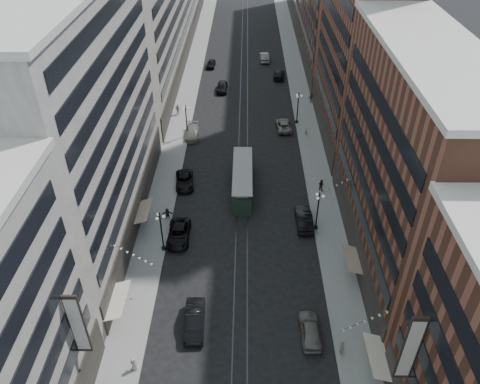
# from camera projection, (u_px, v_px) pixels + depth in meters

# --- Properties ---
(ground) EXTENTS (220.00, 220.00, 0.00)m
(ground) POSITION_uv_depth(u_px,v_px,m) (243.00, 123.00, 81.12)
(ground) COLOR black
(ground) RESTS_ON ground
(sidewalk_west) EXTENTS (4.00, 180.00, 0.15)m
(sidewalk_west) POSITION_uv_depth(u_px,v_px,m) (186.00, 97.00, 89.25)
(sidewalk_west) COLOR gray
(sidewalk_west) RESTS_ON ground
(sidewalk_east) EXTENTS (4.00, 180.00, 0.15)m
(sidewalk_east) POSITION_uv_depth(u_px,v_px,m) (302.00, 98.00, 89.01)
(sidewalk_east) COLOR gray
(sidewalk_east) RESTS_ON ground
(rail_west) EXTENTS (0.12, 180.00, 0.02)m
(rail_west) POSITION_uv_depth(u_px,v_px,m) (240.00, 98.00, 89.17)
(rail_west) COLOR #2D2D33
(rail_west) RESTS_ON ground
(rail_east) EXTENTS (0.12, 180.00, 0.02)m
(rail_east) POSITION_uv_depth(u_px,v_px,m) (248.00, 98.00, 89.16)
(rail_east) COLOR #2D2D33
(rail_east) RESTS_ON ground
(building_west_mid) EXTENTS (8.00, 36.00, 28.00)m
(building_west_mid) POSITION_uv_depth(u_px,v_px,m) (87.00, 124.00, 51.26)
(building_west_mid) COLOR #A9A396
(building_west_mid) RESTS_ON ground
(building_east_mid) EXTENTS (8.00, 30.00, 24.00)m
(building_east_mid) POSITION_uv_depth(u_px,v_px,m) (407.00, 167.00, 48.06)
(building_east_mid) COLOR brown
(building_east_mid) RESTS_ON ground
(building_east_tower) EXTENTS (8.00, 26.00, 42.00)m
(building_east_tower) POSITION_uv_depth(u_px,v_px,m) (365.00, 3.00, 65.26)
(building_east_tower) COLOR brown
(building_east_tower) RESTS_ON ground
(lamppost_sw_far) EXTENTS (1.03, 1.14, 5.52)m
(lamppost_sw_far) POSITION_uv_depth(u_px,v_px,m) (161.00, 230.00, 53.62)
(lamppost_sw_far) COLOR black
(lamppost_sw_far) RESTS_ON sidewalk_west
(lamppost_sw_mid) EXTENTS (1.03, 1.14, 5.52)m
(lamppost_sw_mid) POSITION_uv_depth(u_px,v_px,m) (186.00, 120.00, 75.36)
(lamppost_sw_mid) COLOR black
(lamppost_sw_mid) RESTS_ON sidewalk_west
(lamppost_se_far) EXTENTS (1.03, 1.14, 5.52)m
(lamppost_se_far) POSITION_uv_depth(u_px,v_px,m) (318.00, 210.00, 56.64)
(lamppost_se_far) COLOR black
(lamppost_se_far) RESTS_ON sidewalk_east
(lamppost_se_mid) EXTENTS (1.03, 1.14, 5.52)m
(lamppost_se_mid) POSITION_uv_depth(u_px,v_px,m) (298.00, 107.00, 79.18)
(lamppost_se_mid) COLOR black
(lamppost_se_mid) RESTS_ON sidewalk_east
(streetcar) EXTENTS (2.64, 11.95, 3.31)m
(streetcar) POSITION_uv_depth(u_px,v_px,m) (242.00, 180.00, 64.38)
(streetcar) COLOR #203326
(streetcar) RESTS_ON ground
(car_2) EXTENTS (2.69, 5.69, 1.57)m
(car_2) POSITION_uv_depth(u_px,v_px,m) (179.00, 234.00, 56.60)
(car_2) COLOR black
(car_2) RESTS_ON ground
(car_4) EXTENTS (2.04, 4.89, 1.66)m
(car_4) POSITION_uv_depth(u_px,v_px,m) (310.00, 330.00, 45.26)
(car_4) COLOR #646059
(car_4) RESTS_ON ground
(car_5) EXTENTS (2.10, 5.48, 1.78)m
(car_5) POSITION_uv_depth(u_px,v_px,m) (195.00, 320.00, 46.08)
(car_5) COLOR black
(car_5) RESTS_ON ground
(pedestrian_1) EXTENTS (0.77, 0.48, 1.49)m
(pedestrian_1) POSITION_uv_depth(u_px,v_px,m) (134.00, 364.00, 42.19)
(pedestrian_1) COLOR #B0A492
(pedestrian_1) RESTS_ON sidewalk_west
(pedestrian_2) EXTENTS (0.93, 0.63, 1.76)m
(pedestrian_2) POSITION_uv_depth(u_px,v_px,m) (145.00, 213.00, 59.41)
(pedestrian_2) COLOR black
(pedestrian_2) RESTS_ON sidewalk_west
(pedestrian_4) EXTENTS (0.69, 1.11, 1.76)m
(pedestrian_4) POSITION_uv_depth(u_px,v_px,m) (342.00, 347.00, 43.42)
(pedestrian_4) COLOR #BDB59C
(pedestrian_4) RESTS_ON sidewalk_east
(car_7) EXTENTS (3.02, 5.51, 1.46)m
(car_7) POSITION_uv_depth(u_px,v_px,m) (185.00, 181.00, 65.72)
(car_7) COLOR black
(car_7) RESTS_ON ground
(car_8) EXTENTS (2.44, 5.44, 1.55)m
(car_8) POSITION_uv_depth(u_px,v_px,m) (192.00, 132.00, 76.79)
(car_8) COLOR gray
(car_8) RESTS_ON ground
(car_9) EXTENTS (1.98, 4.35, 1.45)m
(car_9) POSITION_uv_depth(u_px,v_px,m) (211.00, 64.00, 101.40)
(car_9) COLOR black
(car_9) RESTS_ON ground
(car_10) EXTENTS (2.00, 5.47, 1.79)m
(car_10) POSITION_uv_depth(u_px,v_px,m) (304.00, 219.00, 58.72)
(car_10) COLOR black
(car_10) RESTS_ON ground
(car_11) EXTENTS (2.81, 5.46, 1.47)m
(car_11) POSITION_uv_depth(u_px,v_px,m) (284.00, 125.00, 78.92)
(car_11) COLOR slate
(car_11) RESTS_ON ground
(car_12) EXTENTS (2.71, 5.42, 1.51)m
(car_12) POSITION_uv_depth(u_px,v_px,m) (279.00, 74.00, 96.55)
(car_12) COLOR black
(car_12) RESTS_ON ground
(car_13) EXTENTS (2.12, 5.02, 1.69)m
(car_13) POSITION_uv_depth(u_px,v_px,m) (222.00, 87.00, 91.27)
(car_13) COLOR black
(car_13) RESTS_ON ground
(car_14) EXTENTS (2.05, 5.48, 1.79)m
(car_14) POSITION_uv_depth(u_px,v_px,m) (264.00, 57.00, 104.28)
(car_14) COLOR gray
(car_14) RESTS_ON ground
(pedestrian_5) EXTENTS (1.48, 0.57, 1.55)m
(pedestrian_5) POSITION_uv_depth(u_px,v_px,m) (167.00, 214.00, 59.47)
(pedestrian_5) COLOR black
(pedestrian_5) RESTS_ON sidewalk_west
(pedestrian_6) EXTENTS (1.18, 0.73, 1.86)m
(pedestrian_6) POSITION_uv_depth(u_px,v_px,m) (178.00, 110.00, 82.84)
(pedestrian_6) COLOR #9D9682
(pedestrian_6) RESTS_ON sidewalk_west
(pedestrian_7) EXTENTS (0.94, 0.88, 1.72)m
(pedestrian_7) POSITION_uv_depth(u_px,v_px,m) (321.00, 185.00, 64.41)
(pedestrian_7) COLOR black
(pedestrian_7) RESTS_ON sidewalk_east
(pedestrian_8) EXTENTS (0.80, 0.75, 1.84)m
(pedestrian_8) POSITION_uv_depth(u_px,v_px,m) (306.00, 130.00, 76.73)
(pedestrian_8) COLOR beige
(pedestrian_8) RESTS_ON sidewalk_east
(pedestrian_9) EXTENTS (1.31, 0.79, 1.90)m
(pedestrian_9) POSITION_uv_depth(u_px,v_px,m) (311.00, 98.00, 86.67)
(pedestrian_9) COLOR black
(pedestrian_9) RESTS_ON sidewalk_east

